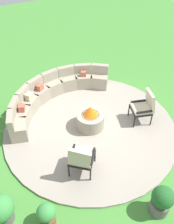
{
  "coord_description": "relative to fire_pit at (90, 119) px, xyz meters",
  "views": [
    {
      "loc": [
        -2.43,
        -4.34,
        5.07
      ],
      "look_at": [
        0.0,
        0.2,
        0.45
      ],
      "focal_mm": 38.42,
      "sensor_mm": 36.0,
      "label": 1
    }
  ],
  "objects": [
    {
      "name": "curved_stone_bench",
      "position": [
        -0.51,
        1.57,
        0.03
      ],
      "size": [
        3.81,
        2.0,
        0.79
      ],
      "color": "#9E937F",
      "rests_on": "patio_circle"
    },
    {
      "name": "potted_plant_1",
      "position": [
        -2.1,
        -2.01,
        -0.02
      ],
      "size": [
        0.4,
        0.4,
        0.6
      ],
      "color": "brown",
      "rests_on": "ground_plane"
    },
    {
      "name": "lounge_chair_front_left",
      "position": [
        -0.94,
        -1.27,
        0.25
      ],
      "size": [
        0.81,
        0.84,
        1.03
      ],
      "rotation": [
        0.0,
        0.0,
        5.57
      ],
      "color": "black",
      "rests_on": "patio_circle"
    },
    {
      "name": "patio_circle",
      "position": [
        0.0,
        0.0,
        -0.32
      ],
      "size": [
        5.0,
        5.0,
        0.06
      ],
      "primitive_type": "cylinder",
      "color": "#9E9384",
      "rests_on": "ground_plane"
    },
    {
      "name": "potted_plant_2",
      "position": [
        0.08,
        -2.91,
        0.07
      ],
      "size": [
        0.47,
        0.47,
        0.8
      ],
      "color": "#605B56",
      "rests_on": "ground_plane"
    },
    {
      "name": "ground_plane",
      "position": [
        0.0,
        0.0,
        -0.35
      ],
      "size": [
        24.0,
        24.0,
        0.0
      ],
      "primitive_type": "plane",
      "color": "#478C38"
    },
    {
      "name": "lounge_chair_front_right",
      "position": [
        1.49,
        -0.5,
        0.25
      ],
      "size": [
        0.72,
        0.7,
        1.03
      ],
      "rotation": [
        0.0,
        0.0,
        7.54
      ],
      "color": "black",
      "rests_on": "patio_circle"
    },
    {
      "name": "potted_plant_0",
      "position": [
        -2.89,
        -1.53,
        0.06
      ],
      "size": [
        0.58,
        0.58,
        0.76
      ],
      "color": "#605B56",
      "rests_on": "ground_plane"
    },
    {
      "name": "fire_pit",
      "position": [
        0.0,
        0.0,
        0.0
      ],
      "size": [
        0.8,
        0.8,
        0.73
      ],
      "color": "#9E937F",
      "rests_on": "patio_circle"
    }
  ]
}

